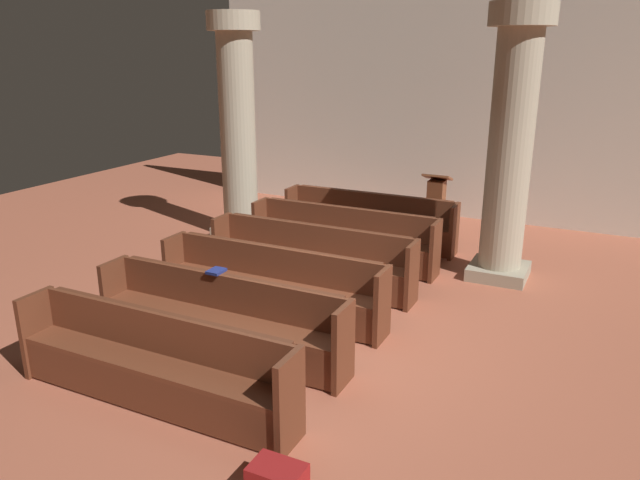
% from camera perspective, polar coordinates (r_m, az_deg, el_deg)
% --- Properties ---
extents(ground_plane, '(19.20, 19.20, 0.00)m').
position_cam_1_polar(ground_plane, '(6.93, -0.72, -9.57)').
color(ground_plane, '#AD5B42').
extents(back_wall, '(10.00, 0.16, 4.50)m').
position_cam_1_polar(back_wall, '(11.94, 12.85, 12.84)').
color(back_wall, silver).
rests_on(back_wall, ground).
extents(pew_row_0, '(2.96, 0.46, 0.85)m').
position_cam_1_polar(pew_row_0, '(10.12, 4.64, 2.10)').
color(pew_row_0, brown).
rests_on(pew_row_0, ground).
extents(pew_row_1, '(2.96, 0.46, 0.85)m').
position_cam_1_polar(pew_row_1, '(9.18, 2.17, 0.49)').
color(pew_row_1, brown).
rests_on(pew_row_1, ground).
extents(pew_row_2, '(2.96, 0.47, 0.85)m').
position_cam_1_polar(pew_row_2, '(8.26, -0.86, -1.49)').
color(pew_row_2, brown).
rests_on(pew_row_2, ground).
extents(pew_row_3, '(2.96, 0.46, 0.85)m').
position_cam_1_polar(pew_row_3, '(7.38, -4.64, -3.95)').
color(pew_row_3, brown).
rests_on(pew_row_3, ground).
extents(pew_row_4, '(2.96, 0.46, 0.85)m').
position_cam_1_polar(pew_row_4, '(6.56, -9.43, -7.01)').
color(pew_row_4, brown).
rests_on(pew_row_4, ground).
extents(pew_row_5, '(2.96, 0.47, 0.85)m').
position_cam_1_polar(pew_row_5, '(5.82, -15.60, -10.83)').
color(pew_row_5, brown).
rests_on(pew_row_5, ground).
extents(pillar_aisle_side, '(0.87, 0.87, 3.74)m').
position_cam_1_polar(pillar_aisle_side, '(8.67, 17.59, 8.73)').
color(pillar_aisle_side, '#9F967E').
rests_on(pillar_aisle_side, ground).
extents(pillar_far_side, '(0.87, 0.87, 3.74)m').
position_cam_1_polar(pillar_far_side, '(10.42, -7.81, 10.76)').
color(pillar_far_side, '#9F967E').
rests_on(pillar_far_side, ground).
extents(lectern, '(0.48, 0.45, 1.08)m').
position_cam_1_polar(lectern, '(10.96, 10.87, 3.01)').
color(lectern, brown).
rests_on(lectern, ground).
extents(hymn_book, '(0.16, 0.19, 0.03)m').
position_cam_1_polar(hymn_book, '(6.63, -9.79, -2.92)').
color(hymn_book, navy).
rests_on(hymn_book, pew_row_4).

